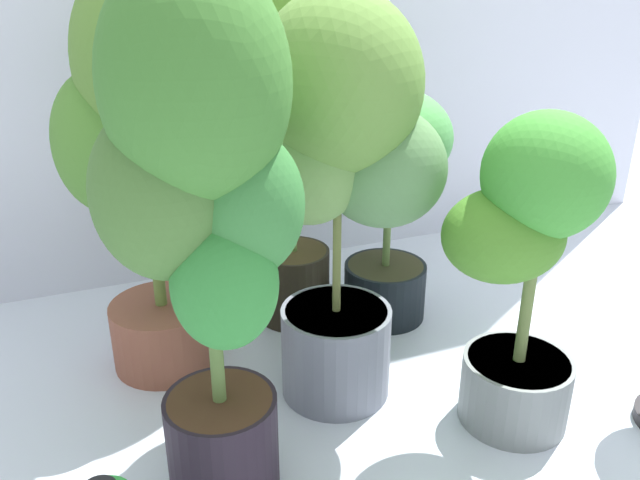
# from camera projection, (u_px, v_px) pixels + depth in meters

# --- Properties ---
(ground_plane) EXTENTS (8.00, 8.00, 0.00)m
(ground_plane) POSITION_uv_depth(u_px,v_px,m) (345.00, 424.00, 1.42)
(ground_plane) COLOR silver
(ground_plane) RESTS_ON ground
(potted_plant_back_center) EXTENTS (0.30, 0.24, 1.07)m
(potted_plant_back_center) POSITION_uv_depth(u_px,v_px,m) (282.00, 109.00, 1.61)
(potted_plant_back_center) COLOR black
(potted_plant_back_center) RESTS_ON ground
(potted_plant_front_left) EXTENTS (0.42, 0.39, 0.95)m
(potted_plant_front_left) POSITION_uv_depth(u_px,v_px,m) (202.00, 195.00, 1.02)
(potted_plant_front_left) COLOR black
(potted_plant_front_left) RESTS_ON ground
(potted_plant_front_right) EXTENTS (0.33, 0.30, 0.68)m
(potted_plant_front_right) POSITION_uv_depth(u_px,v_px,m) (524.00, 255.00, 1.28)
(potted_plant_front_right) COLOR gray
(potted_plant_front_right) RESTS_ON ground
(potted_plant_center) EXTENTS (0.47, 0.39, 0.89)m
(potted_plant_center) POSITION_uv_depth(u_px,v_px,m) (341.00, 162.00, 1.31)
(potted_plant_center) COLOR slate
(potted_plant_center) RESTS_ON ground
(potted_plant_back_left) EXTENTS (0.40, 0.33, 0.93)m
(potted_plant_back_left) POSITION_uv_depth(u_px,v_px,m) (145.00, 160.00, 1.42)
(potted_plant_back_left) COLOR brown
(potted_plant_back_left) RESTS_ON ground
(potted_plant_back_right) EXTENTS (0.42, 0.41, 0.64)m
(potted_plant_back_right) POSITION_uv_depth(u_px,v_px,m) (383.00, 181.00, 1.69)
(potted_plant_back_right) COLOR black
(potted_plant_back_right) RESTS_ON ground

